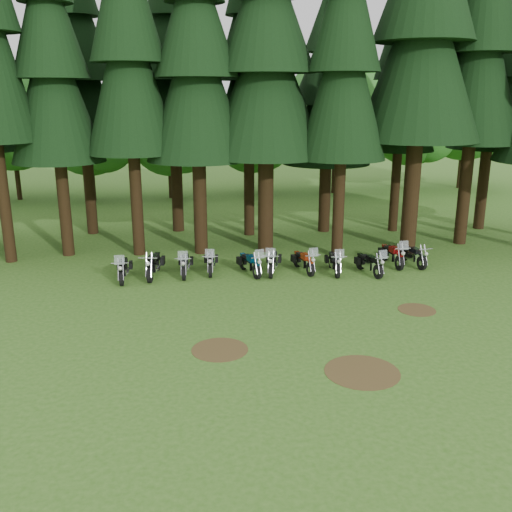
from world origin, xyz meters
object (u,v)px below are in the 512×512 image
object	(u,v)px
motorcycle_0	(123,270)
motorcycle_9	(392,255)
motorcycle_1	(154,265)
motorcycle_6	(304,262)
motorcycle_3	(211,263)
motorcycle_4	(250,264)
motorcycle_7	(334,263)
motorcycle_10	(413,256)
motorcycle_8	(369,264)
motorcycle_2	(185,265)
motorcycle_5	(273,262)

from	to	relation	value
motorcycle_0	motorcycle_9	bearing A→B (deg)	3.44
motorcycle_1	motorcycle_6	size ratio (longest dim) A/B	1.11
motorcycle_6	motorcycle_1	bearing A→B (deg)	167.05
motorcycle_3	motorcycle_9	world-z (taller)	motorcycle_9
motorcycle_4	motorcycle_6	xyz separation A→B (m)	(2.45, 0.07, -0.01)
motorcycle_4	motorcycle_7	size ratio (longest dim) A/B	1.01
motorcycle_9	motorcycle_10	distance (m)	0.96
motorcycle_8	motorcycle_7	bearing A→B (deg)	152.89
motorcycle_7	motorcycle_10	size ratio (longest dim) A/B	1.02
motorcycle_4	motorcycle_0	bearing A→B (deg)	164.58
motorcycle_1	motorcycle_2	size ratio (longest dim) A/B	1.10
motorcycle_8	motorcycle_3	bearing A→B (deg)	157.12
motorcycle_1	motorcycle_5	world-z (taller)	motorcycle_5
motorcycle_4	motorcycle_10	bearing A→B (deg)	-13.73
motorcycle_4	motorcycle_7	distance (m)	3.78
motorcycle_5	motorcycle_6	distance (m)	1.42
motorcycle_4	motorcycle_5	world-z (taller)	motorcycle_5
motorcycle_4	motorcycle_5	size ratio (longest dim) A/B	0.97
motorcycle_0	motorcycle_2	size ratio (longest dim) A/B	1.01
motorcycle_3	motorcycle_4	size ratio (longest dim) A/B	0.98
motorcycle_10	motorcycle_3	bearing A→B (deg)	168.24
motorcycle_6	motorcycle_9	xyz separation A→B (m)	(4.28, 0.44, 0.03)
motorcycle_3	motorcycle_4	world-z (taller)	motorcycle_4
motorcycle_6	motorcycle_2	bearing A→B (deg)	166.42
motorcycle_0	motorcycle_1	distance (m)	1.32
motorcycle_0	motorcycle_10	world-z (taller)	motorcycle_0
motorcycle_0	motorcycle_5	xyz separation A→B (m)	(6.53, 0.21, 0.01)
motorcycle_1	motorcycle_10	bearing A→B (deg)	9.25
motorcycle_6	motorcycle_9	distance (m)	4.31
motorcycle_7	motorcycle_6	bearing A→B (deg)	169.55
motorcycle_0	motorcycle_9	distance (m)	12.24
motorcycle_4	motorcycle_6	bearing A→B (deg)	-15.15
motorcycle_2	motorcycle_10	world-z (taller)	motorcycle_2
motorcycle_2	motorcycle_4	xyz separation A→B (m)	(2.86, -0.25, 0.01)
motorcycle_1	motorcycle_8	distance (m)	9.53
motorcycle_1	motorcycle_6	world-z (taller)	motorcycle_6
motorcycle_0	motorcycle_5	world-z (taller)	motorcycle_5
motorcycle_2	motorcycle_6	bearing A→B (deg)	2.29
motorcycle_10	motorcycle_7	bearing A→B (deg)	178.61
motorcycle_0	motorcycle_3	size ratio (longest dim) A/B	1.03
motorcycle_6	motorcycle_7	bearing A→B (deg)	-26.27
motorcycle_0	motorcycle_4	size ratio (longest dim) A/B	1.01
motorcycle_7	motorcycle_8	bearing A→B (deg)	-9.14
motorcycle_0	motorcycle_2	distance (m)	2.66
motorcycle_2	motorcycle_4	world-z (taller)	motorcycle_4
motorcycle_4	motorcycle_8	world-z (taller)	motorcycle_4
motorcycle_0	motorcycle_9	world-z (taller)	motorcycle_9
motorcycle_6	motorcycle_9	bearing A→B (deg)	-5.81
motorcycle_0	motorcycle_2	xyz separation A→B (m)	(2.63, 0.38, -0.01)
motorcycle_5	motorcycle_9	world-z (taller)	motorcycle_9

